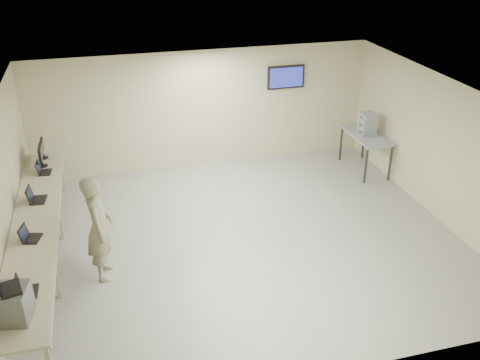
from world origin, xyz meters
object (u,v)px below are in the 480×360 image
object	(u,v)px
workbench	(36,227)
equipment_box	(14,304)
soldier	(99,228)
side_table	(366,137)

from	to	relation	value
workbench	equipment_box	xyz separation A→B (m)	(-0.06, -2.38, 0.30)
workbench	equipment_box	size ratio (longest dim) A/B	13.11
equipment_box	soldier	size ratio (longest dim) A/B	0.25
workbench	equipment_box	distance (m)	2.40
equipment_box	soldier	xyz separation A→B (m)	(1.09, 1.92, -0.20)
equipment_box	side_table	world-z (taller)	equipment_box
soldier	equipment_box	bearing A→B (deg)	154.44
side_table	equipment_box	bearing A→B (deg)	-147.80
soldier	side_table	distance (m)	6.71
workbench	side_table	size ratio (longest dim) A/B	3.94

